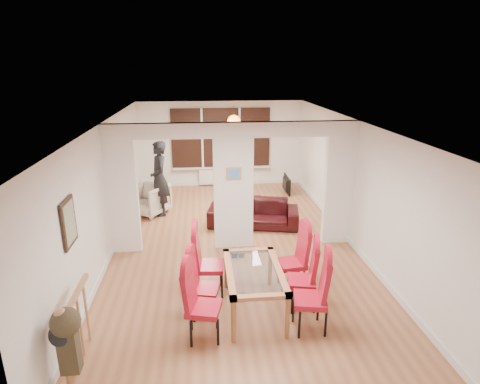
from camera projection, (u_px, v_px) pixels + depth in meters
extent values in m
cube|color=#97603D|center=(234.00, 245.00, 8.49)|extent=(5.00, 9.00, 0.01)
cube|color=white|center=(233.00, 187.00, 8.09)|extent=(5.00, 0.18, 2.60)
cube|color=black|center=(221.00, 138.00, 12.23)|extent=(3.00, 0.08, 1.80)
cube|color=white|center=(222.00, 176.00, 12.56)|extent=(1.40, 0.08, 0.50)
sphere|color=orange|center=(234.00, 122.00, 10.98)|extent=(0.36, 0.36, 0.36)
cube|color=gray|center=(69.00, 223.00, 5.49)|extent=(0.04, 0.52, 0.67)
cube|color=#4C8CD8|center=(234.00, 174.00, 7.90)|extent=(0.30, 0.03, 0.25)
imported|color=black|center=(253.00, 213.00, 9.46)|extent=(2.22, 1.22, 0.61)
imported|color=#C0B2A3|center=(148.00, 199.00, 10.16)|extent=(1.17, 1.18, 0.78)
imported|color=black|center=(159.00, 179.00, 9.96)|extent=(0.78, 0.61, 1.88)
imported|color=black|center=(284.00, 184.00, 11.89)|extent=(0.87, 0.13, 0.50)
cylinder|color=#143F19|center=(241.00, 195.00, 10.71)|extent=(0.06, 0.06, 0.25)
imported|color=black|center=(237.00, 198.00, 10.70)|extent=(0.24, 0.24, 0.06)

